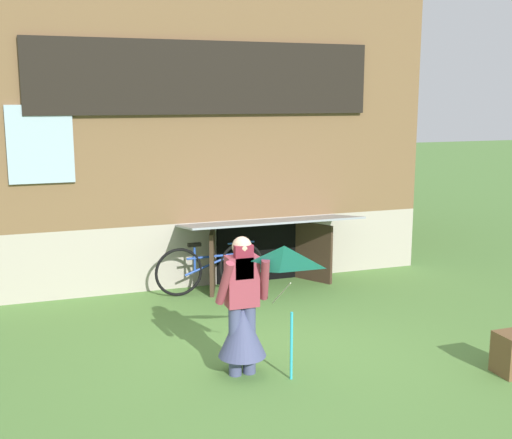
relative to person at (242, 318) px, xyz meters
name	(u,v)px	position (x,y,z in m)	size (l,w,h in m)	color
ground_plane	(276,354)	(0.54, 0.39, -0.64)	(60.00, 60.00, 0.00)	#56843D
log_house	(169,114)	(0.54, 6.09, 2.00)	(7.47, 6.53, 5.28)	#ADA393
person	(242,318)	(0.00, 0.00, 0.00)	(0.60, 0.52, 1.53)	#474C75
kite	(284,280)	(0.28, -0.50, 0.53)	(0.86, 0.89, 1.41)	#2DB2CC
bicycle_blue	(210,268)	(0.48, 3.02, -0.26)	(1.75, 0.16, 0.80)	black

